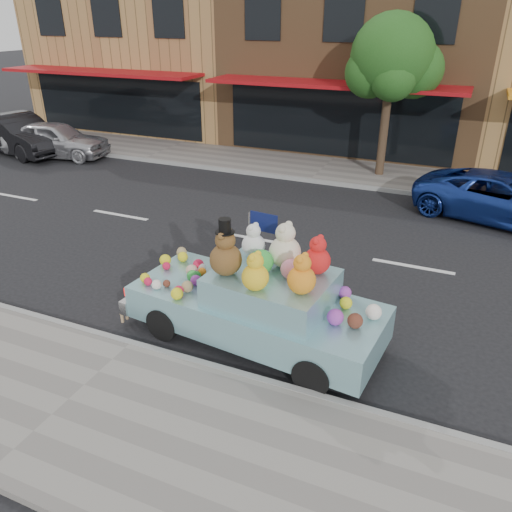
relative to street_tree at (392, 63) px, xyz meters
The scene contains 12 objects.
ground 7.79m from the street_tree, 107.20° to the right, with size 120.00×120.00×0.00m, color black.
near_sidewalk 13.70m from the street_tree, 98.83° to the right, with size 60.00×3.00×0.12m, color gray.
far_sidewalk 4.16m from the street_tree, behind, with size 60.00×3.00×0.12m, color gray.
near_kerb 12.28m from the street_tree, 99.96° to the right, with size 60.00×0.12×0.13m, color gray.
far_kerb 4.44m from the street_tree, 142.59° to the right, with size 60.00×0.12×0.13m, color gray.
storefront_left 13.19m from the street_tree, 155.73° to the left, with size 10.00×9.80×7.30m.
storefront_mid 5.79m from the street_tree, 110.50° to the left, with size 10.00×9.80×7.30m.
street_tree is the anchor object (origin of this frame).
car_silver 12.70m from the street_tree, 168.87° to the right, with size 1.65×4.09×1.39m, color #B5B5BA.
car_blue 5.57m from the street_tree, 36.34° to the right, with size 2.10×4.56×1.27m, color navy.
car_dark 14.39m from the street_tree, 169.64° to the right, with size 1.63×4.68×1.54m, color black.
art_car 10.85m from the street_tree, 90.88° to the right, with size 4.64×2.21×2.31m.
Camera 1 is at (4.68, -10.54, 5.15)m, focal length 35.00 mm.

